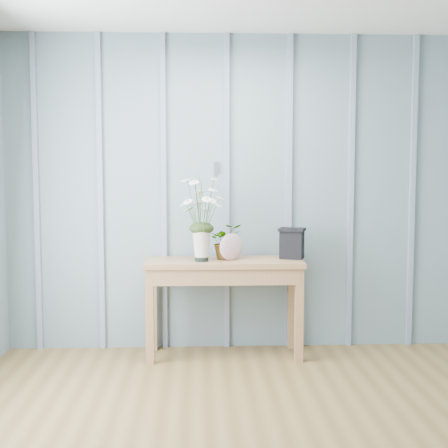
{
  "coord_description": "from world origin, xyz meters",
  "views": [
    {
      "loc": [
        -0.48,
        -2.72,
        1.46
      ],
      "look_at": [
        -0.28,
        1.94,
        1.03
      ],
      "focal_mm": 50.0,
      "sensor_mm": 36.0,
      "label": 1
    }
  ],
  "objects_px": {
    "felt_disc_vessel": "(231,247)",
    "carved_box": "(292,243)",
    "daisy_vase": "(202,208)",
    "sideboard": "(224,275)"
  },
  "relations": [
    {
      "from": "felt_disc_vessel",
      "to": "carved_box",
      "type": "bearing_deg",
      "value": -21.3
    },
    {
      "from": "daisy_vase",
      "to": "sideboard",
      "type": "bearing_deg",
      "value": 19.27
    },
    {
      "from": "sideboard",
      "to": "felt_disc_vessel",
      "type": "height_order",
      "value": "felt_disc_vessel"
    },
    {
      "from": "daisy_vase",
      "to": "felt_disc_vessel",
      "type": "xyz_separation_m",
      "value": [
        0.23,
        0.03,
        -0.3
      ]
    },
    {
      "from": "sideboard",
      "to": "daisy_vase",
      "type": "relative_size",
      "value": 1.88
    },
    {
      "from": "sideboard",
      "to": "carved_box",
      "type": "bearing_deg",
      "value": 4.48
    },
    {
      "from": "sideboard",
      "to": "felt_disc_vessel",
      "type": "distance_m",
      "value": 0.23
    },
    {
      "from": "felt_disc_vessel",
      "to": "carved_box",
      "type": "distance_m",
      "value": 0.48
    },
    {
      "from": "sideboard",
      "to": "carved_box",
      "type": "relative_size",
      "value": 5.04
    },
    {
      "from": "daisy_vase",
      "to": "felt_disc_vessel",
      "type": "relative_size",
      "value": 3.12
    }
  ]
}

